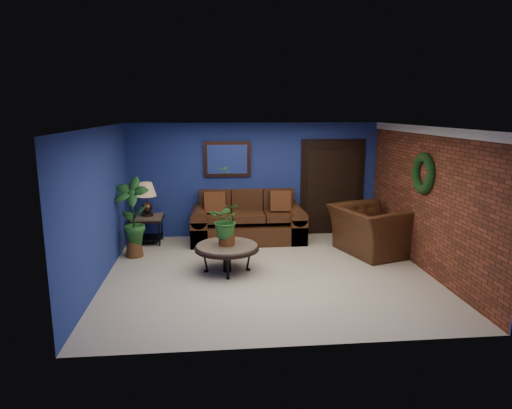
{
  "coord_description": "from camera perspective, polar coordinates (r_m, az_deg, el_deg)",
  "views": [
    {
      "loc": [
        -0.94,
        -7.42,
        2.78
      ],
      "look_at": [
        -0.16,
        0.55,
        1.1
      ],
      "focal_mm": 32.0,
      "sensor_mm": 36.0,
      "label": 1
    }
  ],
  "objects": [
    {
      "name": "table_lamp",
      "position": [
        9.73,
        -13.54,
        1.15
      ],
      "size": [
        0.41,
        0.41,
        0.68
      ],
      "color": "#452719",
      "rests_on": "end_table"
    },
    {
      "name": "armchair",
      "position": [
        9.21,
        14.23,
        -3.13
      ],
      "size": [
        1.62,
        1.74,
        0.93
      ],
      "primitive_type": "imported",
      "rotation": [
        0.0,
        0.0,
        1.88
      ],
      "color": "#442113",
      "rests_on": "ground"
    },
    {
      "name": "sofa",
      "position": [
        9.84,
        -1.07,
        -2.44
      ],
      "size": [
        2.41,
        1.04,
        1.08
      ],
      "color": "#442113",
      "rests_on": "ground"
    },
    {
      "name": "wall_right_brick",
      "position": [
        8.43,
        20.49,
        0.6
      ],
      "size": [
        0.04,
        5.0,
        2.5
      ],
      "primitive_type": "cube",
      "color": "brown",
      "rests_on": "ground"
    },
    {
      "name": "ceiling",
      "position": [
        7.48,
        1.65,
        9.67
      ],
      "size": [
        5.5,
        5.0,
        0.02
      ],
      "primitive_type": "cube",
      "color": "silver",
      "rests_on": "wall_back"
    },
    {
      "name": "end_table",
      "position": [
        9.85,
        -13.38,
        -2.18
      ],
      "size": [
        0.65,
        0.65,
        0.59
      ],
      "color": "#4E4A44",
      "rests_on": "ground"
    },
    {
      "name": "side_chair",
      "position": [
        9.94,
        4.25,
        -1.29
      ],
      "size": [
        0.46,
        0.46,
        0.94
      ],
      "rotation": [
        0.0,
        0.0,
        0.17
      ],
      "color": "#593619",
      "rests_on": "ground"
    },
    {
      "name": "wall_back",
      "position": [
        10.08,
        -0.18,
        3.09
      ],
      "size": [
        5.5,
        0.04,
        2.5
      ],
      "primitive_type": "cube",
      "color": "navy",
      "rests_on": "ground"
    },
    {
      "name": "wall_left",
      "position": [
        7.79,
        -18.91,
        -0.15
      ],
      "size": [
        0.04,
        5.0,
        2.5
      ],
      "primitive_type": "cube",
      "color": "navy",
      "rests_on": "ground"
    },
    {
      "name": "crown_molding",
      "position": [
        8.28,
        20.89,
        8.64
      ],
      "size": [
        0.03,
        5.0,
        0.14
      ],
      "primitive_type": "cube",
      "color": "white",
      "rests_on": "wall_right_brick"
    },
    {
      "name": "floor",
      "position": [
        7.98,
        1.54,
        -8.57
      ],
      "size": [
        5.5,
        5.5,
        0.0
      ],
      "primitive_type": "plane",
      "color": "beige",
      "rests_on": "ground"
    },
    {
      "name": "floor_plant",
      "position": [
        9.92,
        13.97,
        -2.46
      ],
      "size": [
        0.39,
        0.33,
        0.77
      ],
      "color": "brown",
      "rests_on": "ground"
    },
    {
      "name": "wall_mirror",
      "position": [
        9.94,
        -3.62,
        5.68
      ],
      "size": [
        1.02,
        0.06,
        0.77
      ],
      "primitive_type": "cube",
      "color": "#452719",
      "rests_on": "wall_back"
    },
    {
      "name": "coffee_table",
      "position": [
        7.94,
        -3.66,
        -5.46
      ],
      "size": [
        1.12,
        1.12,
        0.48
      ],
      "rotation": [
        0.0,
        0.0,
        -0.21
      ],
      "color": "#4E4A44",
      "rests_on": "ground"
    },
    {
      "name": "wreath",
      "position": [
        8.37,
        20.19,
        3.69
      ],
      "size": [
        0.16,
        0.72,
        0.72
      ],
      "primitive_type": "torus",
      "rotation": [
        0.0,
        1.57,
        0.0
      ],
      "color": "black",
      "rests_on": "wall_right_brick"
    },
    {
      "name": "closet_door",
      "position": [
        10.39,
        9.49,
        2.07
      ],
      "size": [
        1.44,
        0.06,
        2.18
      ],
      "primitive_type": "cube",
      "color": "black",
      "rests_on": "wall_back"
    },
    {
      "name": "tall_plant",
      "position": [
        8.94,
        -15.18,
        -1.2
      ],
      "size": [
        0.78,
        0.64,
        1.53
      ],
      "color": "brown",
      "rests_on": "ground"
    },
    {
      "name": "coffee_plant",
      "position": [
        7.82,
        -3.7,
        -2.11
      ],
      "size": [
        0.66,
        0.6,
        0.76
      ],
      "color": "brown",
      "rests_on": "coffee_table"
    }
  ]
}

